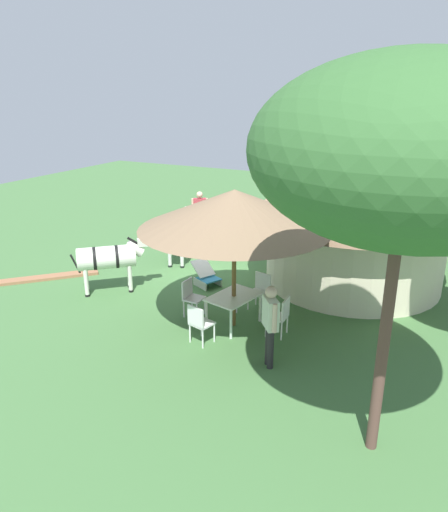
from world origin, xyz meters
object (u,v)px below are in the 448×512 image
(striped_lounge_chair, at_px, (206,276))
(patio_chair_near_hut, at_px, (199,322))
(patio_dining_table, at_px, (234,299))
(patio_chair_west_end, at_px, (261,289))
(patio_chair_east_end, at_px, (191,295))
(guest_beside_umbrella, at_px, (270,319))
(patio_chair_near_lawn, at_px, (281,314))
(acacia_tree_right_background, at_px, (418,102))
(zebra_toward_hut, at_px, (180,229))
(thatched_hut, at_px, (358,203))
(standing_watcher, at_px, (200,210))
(zebra_by_umbrella, at_px, (109,258))
(acacia_tree_left_background, at_px, (408,151))
(zebra_nearest_camera, at_px, (249,216))
(shade_umbrella, at_px, (234,209))

(striped_lounge_chair, bearing_deg, patio_chair_near_hut, 51.98)
(patio_dining_table, distance_m, patio_chair_west_end, 1.15)
(patio_chair_east_end, bearing_deg, striped_lounge_chair, -161.88)
(guest_beside_umbrella, bearing_deg, patio_chair_near_lawn, 152.17)
(patio_chair_near_hut, bearing_deg, acacia_tree_right_background, 89.53)
(zebra_toward_hut, bearing_deg, thatched_hut, -11.20)
(standing_watcher, bearing_deg, zebra_toward_hut, 72.48)
(patio_chair_near_hut, xyz_separation_m, zebra_by_umbrella, (-1.36, -3.52, 0.44))
(acacia_tree_right_background, bearing_deg, patio_chair_east_end, -21.48)
(thatched_hut, xyz_separation_m, zebra_by_umbrella, (3.63, -5.63, -1.33))
(patio_dining_table, xyz_separation_m, patio_chair_east_end, (-0.01, -1.14, -0.12))
(patio_chair_west_end, relative_size, acacia_tree_right_background, 0.16)
(guest_beside_umbrella, bearing_deg, standing_watcher, 179.84)
(patio_chair_east_end, relative_size, zebra_toward_hut, 0.42)
(standing_watcher, xyz_separation_m, zebra_toward_hut, (2.54, 0.72, 0.01))
(standing_watcher, bearing_deg, acacia_tree_left_background, 99.26)
(zebra_nearest_camera, relative_size, zebra_by_umbrella, 1.18)
(patio_chair_east_end, height_order, zebra_nearest_camera, zebra_nearest_camera)
(patio_dining_table, xyz_separation_m, acacia_tree_right_background, (-9.30, 2.51, 4.13))
(patio_chair_east_end, distance_m, striped_lounge_chair, 1.92)
(shade_umbrella, distance_m, guest_beside_umbrella, 2.54)
(thatched_hut, height_order, patio_chair_west_end, thatched_hut)
(standing_watcher, bearing_deg, acacia_tree_right_background, 174.42)
(patio_chair_near_lawn, relative_size, patio_chair_near_hut, 1.00)
(patio_dining_table, bearing_deg, patio_chair_west_end, 169.97)
(striped_lounge_chair, relative_size, acacia_tree_left_background, 0.17)
(standing_watcher, distance_m, zebra_toward_hut, 2.64)
(acacia_tree_left_background, bearing_deg, patio_chair_near_hut, -111.62)
(patio_chair_near_hut, relative_size, acacia_tree_right_background, 0.16)
(striped_lounge_chair, distance_m, acacia_tree_left_background, 8.12)
(thatched_hut, xyz_separation_m, striped_lounge_chair, (2.07, -3.54, -2.03))
(thatched_hut, relative_size, patio_chair_near_lawn, 6.56)
(patio_chair_near_hut, xyz_separation_m, acacia_tree_right_background, (-10.40, 2.80, 4.25))
(standing_watcher, relative_size, zebra_nearest_camera, 0.83)
(patio_chair_near_lawn, bearing_deg, patio_chair_east_end, 89.50)
(thatched_hut, distance_m, guest_beside_umbrella, 5.32)
(patio_chair_near_hut, relative_size, guest_beside_umbrella, 0.53)
(zebra_by_umbrella, relative_size, zebra_toward_hut, 0.81)
(standing_watcher, bearing_deg, striped_lounge_chair, 88.20)
(striped_lounge_chair, xyz_separation_m, zebra_by_umbrella, (1.56, -2.08, 0.70))
(patio_chair_west_end, distance_m, guest_beside_umbrella, 2.70)
(thatched_hut, xyz_separation_m, patio_chair_near_lawn, (3.88, -0.69, -1.77))
(patio_chair_west_end, bearing_deg, patio_chair_east_end, 49.80)
(standing_watcher, height_order, striped_lounge_chair, standing_watcher)
(patio_chair_near_lawn, bearing_deg, acacia_tree_right_background, -9.00)
(striped_lounge_chair, bearing_deg, patio_dining_table, 69.21)
(striped_lounge_chair, bearing_deg, patio_chair_east_end, 43.61)
(striped_lounge_chair, distance_m, zebra_toward_hut, 2.36)
(striped_lounge_chair, bearing_deg, thatched_hut, 146.22)
(patio_chair_west_end, xyz_separation_m, standing_watcher, (-4.66, -4.35, 0.50))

